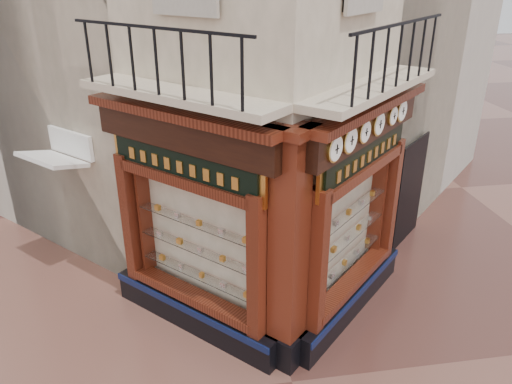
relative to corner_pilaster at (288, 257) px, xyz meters
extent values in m
plane|color=#4F2B25|center=(0.00, -0.50, -1.95)|extent=(80.00, 80.00, 0.00)
cube|color=black|center=(-1.44, 1.04, -1.67)|extent=(2.72, 2.72, 0.55)
cube|color=#0B153A|center=(-1.57, 0.91, -1.46)|extent=(2.50, 2.50, 0.12)
cube|color=#3C140B|center=(-0.45, 0.05, -0.17)|extent=(0.37, 0.37, 2.45)
cube|color=#3C140B|center=(-2.43, 2.03, -0.17)|extent=(0.37, 0.37, 2.45)
cube|color=beige|center=(-1.20, 1.27, -0.20)|extent=(1.80, 1.80, 2.10)
cube|color=black|center=(-1.42, 1.05, 1.65)|extent=(2.69, 2.69, 0.50)
cube|color=#3C140B|center=(-1.47, 1.00, 1.96)|extent=(2.86, 2.86, 0.14)
cube|color=black|center=(1.44, 1.04, -1.67)|extent=(2.72, 2.72, 0.55)
cube|color=#0B153A|center=(1.57, 0.91, -1.46)|extent=(2.50, 2.50, 0.12)
cube|color=#3C140B|center=(0.45, 0.05, -0.17)|extent=(0.37, 0.37, 2.45)
cube|color=#3C140B|center=(2.43, 2.03, -0.17)|extent=(0.37, 0.37, 2.45)
cube|color=beige|center=(1.20, 1.27, -0.20)|extent=(1.80, 1.80, 2.10)
cube|color=black|center=(1.42, 1.05, 1.65)|extent=(2.69, 2.69, 0.50)
cube|color=#3C140B|center=(1.47, 1.00, 1.96)|extent=(2.86, 2.86, 0.14)
cube|color=black|center=(0.00, 0.00, -1.67)|extent=(0.78, 0.78, 0.55)
cube|color=#3C140B|center=(0.00, 0.00, 0.25)|extent=(0.64, 0.64, 3.50)
cube|color=#3C140B|center=(0.00, 0.00, 1.96)|extent=(0.85, 0.85, 0.14)
cube|color=beige|center=(-1.48, 0.99, 2.25)|extent=(2.97, 2.97, 0.12)
cube|color=black|center=(-1.72, 0.76, 3.20)|extent=(2.36, 2.36, 0.04)
cube|color=beige|center=(1.48, 0.99, 2.25)|extent=(2.97, 2.97, 0.12)
cube|color=black|center=(1.72, 0.76, 3.20)|extent=(2.36, 2.36, 0.04)
cylinder|color=gold|center=(0.59, 0.00, 1.67)|extent=(0.32, 0.32, 0.40)
cylinder|color=white|center=(0.61, -0.02, 1.67)|extent=(0.26, 0.26, 0.34)
cube|color=black|center=(0.63, -0.03, 1.67)|extent=(0.02, 0.02, 0.13)
cube|color=black|center=(0.63, -0.03, 1.67)|extent=(0.08, 0.08, 0.01)
cylinder|color=gold|center=(0.91, 0.32, 1.67)|extent=(0.33, 0.33, 0.41)
cylinder|color=white|center=(0.94, 0.30, 1.67)|extent=(0.27, 0.27, 0.36)
cube|color=black|center=(0.95, 0.29, 1.67)|extent=(0.02, 0.02, 0.14)
cube|color=black|center=(0.95, 0.29, 1.67)|extent=(0.08, 0.08, 0.01)
cylinder|color=gold|center=(1.26, 0.66, 1.67)|extent=(0.30, 0.30, 0.37)
cylinder|color=white|center=(1.28, 0.64, 1.67)|extent=(0.24, 0.24, 0.32)
cube|color=black|center=(1.29, 0.63, 1.67)|extent=(0.02, 0.02, 0.12)
cube|color=black|center=(1.29, 0.63, 1.67)|extent=(0.07, 0.07, 0.01)
cylinder|color=gold|center=(1.62, 1.03, 1.67)|extent=(0.32, 0.32, 0.40)
cylinder|color=white|center=(1.64, 1.01, 1.67)|extent=(0.26, 0.26, 0.34)
cube|color=black|center=(1.65, 1.00, 1.67)|extent=(0.02, 0.02, 0.13)
cube|color=black|center=(1.65, 1.00, 1.67)|extent=(0.08, 0.08, 0.01)
cylinder|color=gold|center=(2.03, 1.43, 1.67)|extent=(0.27, 0.27, 0.34)
cylinder|color=white|center=(2.05, 1.41, 1.67)|extent=(0.22, 0.22, 0.29)
cube|color=black|center=(2.06, 1.40, 1.67)|extent=(0.02, 0.02, 0.11)
cube|color=black|center=(2.06, 1.40, 1.67)|extent=(0.07, 0.07, 0.01)
cylinder|color=gold|center=(2.31, 1.71, 1.67)|extent=(0.32, 0.32, 0.40)
cylinder|color=white|center=(2.33, 1.69, 1.67)|extent=(0.26, 0.26, 0.35)
cube|color=black|center=(2.34, 1.68, 1.67)|extent=(0.02, 0.02, 0.13)
cube|color=black|center=(2.34, 1.68, 1.67)|extent=(0.08, 0.08, 0.01)
cube|color=gold|center=(-1.45, 1.03, 1.15)|extent=(2.24, 2.24, 0.60)
cube|color=black|center=(-1.48, 1.00, 1.15)|extent=(2.09, 2.09, 0.45)
cube|color=gold|center=(1.45, 1.03, 1.15)|extent=(2.19, 2.19, 0.59)
cube|color=black|center=(1.48, 1.00, 1.15)|extent=(2.04, 2.04, 0.44)
camera|label=1|loc=(-1.45, -6.17, 3.93)|focal=35.00mm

